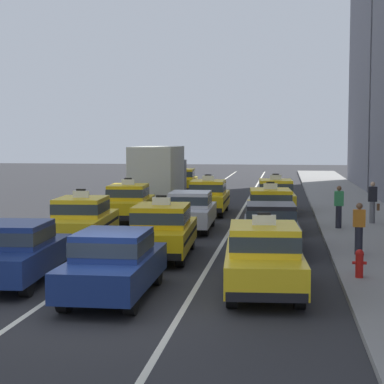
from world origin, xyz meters
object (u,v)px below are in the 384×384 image
taxi_right_nearest (264,257)px  pedestrian_by_storefront (339,207)px  fire_hydrant (359,262)px  taxi_right_third (270,208)px  pedestrian_mid_block (359,228)px  taxi_left_fifth (182,180)px  sedan_left_nearest (16,251)px  taxi_center_second (162,230)px  taxi_center_fourth (208,196)px  taxi_left_second (82,219)px  sedan_center_third (191,210)px  sedan_center_nearest (114,262)px  taxi_left_third (129,202)px  pedestrian_near_crosswalk (373,202)px  taxi_right_fourth (275,195)px  box_truck_left_fourth (160,173)px  sedan_right_second (271,226)px

taxi_right_nearest → pedestrian_by_storefront: taxi_right_nearest is taller
fire_hydrant → pedestrian_by_storefront: bearing=88.6°
taxi_right_third → pedestrian_mid_block: (2.84, -6.25, 0.08)m
taxi_left_fifth → pedestrian_mid_block: size_ratio=2.92×
sedan_left_nearest → taxi_center_second: taxi_center_second is taller
taxi_center_fourth → pedestrian_mid_block: size_ratio=2.87×
taxi_left_second → sedan_center_third: taxi_left_second is taller
taxi_left_fifth → sedan_left_nearest: bearing=-89.8°
sedan_center_nearest → pedestrian_mid_block: pedestrian_mid_block is taller
taxi_left_third → pedestrian_near_crosswalk: taxi_left_third is taller
taxi_right_nearest → pedestrian_mid_block: bearing=60.1°
taxi_right_nearest → taxi_center_second: bearing=127.7°
taxi_left_third → sedan_center_nearest: size_ratio=1.08×
taxi_right_nearest → taxi_right_fourth: size_ratio=1.00×
taxi_left_second → box_truck_left_fourth: size_ratio=0.67×
sedan_left_nearest → taxi_right_fourth: taxi_right_fourth is taller
taxi_center_second → taxi_right_third: bearing=64.7°
taxi_right_nearest → fire_hydrant: size_ratio=6.38×
taxi_right_nearest → pedestrian_near_crosswalk: bearing=71.6°
taxi_left_second → pedestrian_near_crosswalk: size_ratio=2.67×
box_truck_left_fourth → sedan_center_nearest: (3.03, -21.40, -0.93)m
taxi_left_third → box_truck_left_fourth: size_ratio=0.67×
taxi_left_second → fire_hydrant: 10.25m
taxi_center_fourth → taxi_right_fourth: bearing=18.7°
taxi_right_third → pedestrian_near_crosswalk: bearing=19.4°
pedestrian_near_crosswalk → fire_hydrant: pedestrian_near_crosswalk is taller
sedan_right_second → pedestrian_near_crosswalk: 7.87m
sedan_left_nearest → taxi_right_third: (6.22, 10.93, 0.03)m
taxi_left_fifth → sedan_center_nearest: size_ratio=1.08×
sedan_right_second → pedestrian_mid_block: bearing=-21.2°
sedan_center_nearest → pedestrian_by_storefront: 13.25m
taxi_left_third → box_truck_left_fourth: 7.63m
taxi_right_fourth → pedestrian_near_crosswalk: (4.13, -4.73, 0.15)m
sedan_center_third → pedestrian_near_crosswalk: pedestrian_near_crosswalk is taller
taxi_left_third → pedestrian_by_storefront: size_ratio=2.77×
sedan_left_nearest → pedestrian_by_storefront: size_ratio=2.61×
sedan_left_nearest → taxi_right_third: taxi_right_third is taller
sedan_center_third → sedan_center_nearest: bearing=-90.9°
taxi_left_third → taxi_right_third: bearing=-15.4°
taxi_center_fourth → taxi_right_third: 6.01m
sedan_right_second → sedan_center_third: bearing=126.7°
taxi_left_second → sedan_center_nearest: size_ratio=1.08×
taxi_left_fifth → pedestrian_by_storefront: 19.50m
taxi_center_second → pedestrian_near_crosswalk: 11.16m
sedan_left_nearest → taxi_left_fifth: taxi_left_fifth is taller
sedan_center_third → sedan_left_nearest: bearing=-106.7°
box_truck_left_fourth → fire_hydrant: bearing=-65.0°
sedan_center_nearest → sedan_center_third: 11.31m
taxi_center_second → taxi_right_nearest: same height
taxi_left_third → sedan_right_second: taxi_left_third is taller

